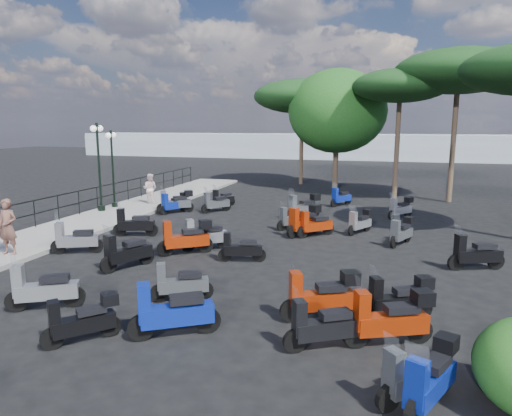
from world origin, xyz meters
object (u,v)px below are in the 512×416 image
(scooter_18, at_px, (415,377))
(scooter_10, at_px, (216,203))
(scooter_5, at_px, (176,202))
(scooter_4, at_px, (174,204))
(scooter_15, at_px, (205,236))
(scooter_26, at_px, (475,254))
(scooter_28, at_px, (360,222))
(lamp_post_2, at_px, (112,164))
(woman, at_px, (8,227))
(scooter_17, at_px, (304,207))
(scooter_1, at_px, (43,290))
(pine_1, at_px, (459,72))
(scooter_11, at_px, (222,199))
(scooter_14, at_px, (241,249))
(scooter_30, at_px, (322,297))
(pine_0, at_px, (400,86))
(lamp_post_1, at_px, (99,161))
(scooter_29, at_px, (400,208))
(scooter_2, at_px, (76,240))
(scooter_12, at_px, (172,313))
(scooter_25, at_px, (430,380))
(pedestrian_far, at_px, (150,189))
(scooter_27, at_px, (401,232))
(scooter_9, at_px, (186,238))
(scooter_20, at_px, (398,300))
(scooter_3, at_px, (134,224))
(scooter_16, at_px, (304,221))
(scooter_8, at_px, (126,253))
(scooter_7, at_px, (82,321))
(scooter_23, at_px, (341,198))
(pine_2, at_px, (302,97))
(scooter_22, at_px, (292,219))
(scooter_24, at_px, (323,327))
(scooter_21, at_px, (315,225))
(scooter_19, at_px, (390,319))
(broadleaf_tree, at_px, (337,111))

(scooter_18, bearing_deg, scooter_10, -10.35)
(scooter_5, bearing_deg, scooter_4, 141.29)
(scooter_15, relative_size, scooter_26, 0.89)
(scooter_28, bearing_deg, lamp_post_2, 20.95)
(woman, xyz_separation_m, scooter_17, (7.82, 8.68, -0.49))
(scooter_1, xyz_separation_m, pine_1, (10.77, 18.56, 6.45))
(scooter_11, height_order, scooter_26, scooter_26)
(scooter_11, distance_m, scooter_14, 9.73)
(scooter_1, relative_size, scooter_30, 0.94)
(scooter_5, xyz_separation_m, pine_0, (10.15, 7.50, 5.74))
(lamp_post_1, distance_m, scooter_29, 14.11)
(scooter_2, relative_size, scooter_12, 0.96)
(scooter_25, bearing_deg, pedestrian_far, -22.96)
(scooter_12, relative_size, scooter_28, 1.23)
(scooter_1, distance_m, scooter_27, 11.51)
(scooter_14, bearing_deg, scooter_28, -48.84)
(scooter_9, bearing_deg, scooter_20, -153.58)
(scooter_3, bearing_deg, scooter_12, -160.29)
(lamp_post_2, relative_size, scooter_16, 2.28)
(lamp_post_1, relative_size, scooter_5, 2.65)
(scooter_8, distance_m, scooter_15, 2.91)
(scooter_14, xyz_separation_m, pine_1, (7.57, 13.78, 6.51))
(scooter_7, distance_m, scooter_23, 17.08)
(scooter_2, distance_m, pine_2, 20.84)
(lamp_post_1, distance_m, scooter_30, 15.05)
(scooter_10, bearing_deg, scooter_3, 116.34)
(scooter_18, xyz_separation_m, scooter_29, (0.11, 14.54, 0.04))
(lamp_post_1, bearing_deg, scooter_15, -49.55)
(scooter_8, bearing_deg, scooter_26, -136.75)
(pedestrian_far, distance_m, scooter_10, 3.98)
(scooter_3, height_order, scooter_30, scooter_30)
(scooter_12, xyz_separation_m, scooter_22, (0.37, 10.01, -0.09))
(scooter_29, bearing_deg, scooter_30, 121.06)
(scooter_7, bearing_deg, scooter_27, -79.80)
(scooter_11, relative_size, pine_1, 0.16)
(scooter_2, distance_m, scooter_24, 9.72)
(scooter_30, bearing_deg, woman, 54.94)
(lamp_post_2, xyz_separation_m, scooter_18, (13.57, -12.84, -1.87))
(scooter_12, xyz_separation_m, pine_2, (-1.94, 24.29, 5.58))
(scooter_26, relative_size, pine_1, 0.20)
(scooter_5, distance_m, scooter_22, 6.38)
(scooter_7, bearing_deg, scooter_21, -63.75)
(scooter_19, xyz_separation_m, broadleaf_tree, (-3.49, 21.69, 4.50))
(scooter_3, xyz_separation_m, scooter_25, (9.90, -8.31, 0.01))
(scooter_2, distance_m, scooter_27, 11.11)
(scooter_8, xyz_separation_m, pine_1, (10.58, 15.38, 6.44))
(scooter_9, height_order, pine_2, pine_2)
(woman, height_order, scooter_19, woman)
(lamp_post_1, height_order, pine_1, pine_1)
(woman, height_order, scooter_4, woman)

